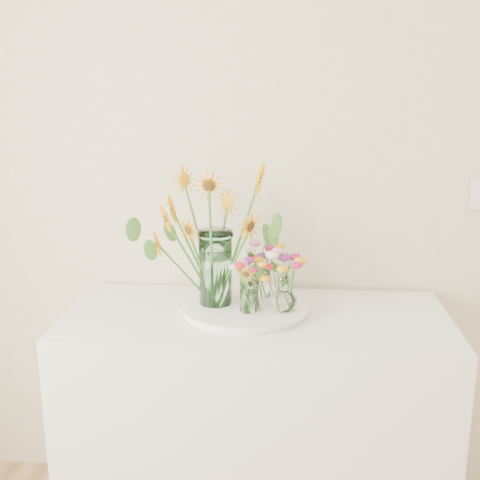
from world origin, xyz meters
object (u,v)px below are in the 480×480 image
at_px(counter, 255,424).
at_px(small_vase_b, 284,294).
at_px(mason_jar, 215,268).
at_px(small_vase_c, 261,281).
at_px(small_vase_a, 249,297).
at_px(tray, 245,308).

height_order(counter, small_vase_b, small_vase_b).
distance_m(counter, mason_jar, 0.63).
xyz_separation_m(mason_jar, small_vase_c, (0.16, 0.09, -0.08)).
bearing_deg(mason_jar, counter, -10.47).
distance_m(counter, small_vase_b, 0.55).
relative_size(small_vase_b, small_vase_c, 1.08).
xyz_separation_m(counter, small_vase_c, (0.01, 0.12, 0.54)).
height_order(counter, small_vase_a, small_vase_a).
distance_m(counter, small_vase_a, 0.53).
relative_size(counter, small_vase_c, 11.36).
bearing_deg(counter, small_vase_a, -119.01).
distance_m(mason_jar, small_vase_c, 0.20).
bearing_deg(small_vase_a, mason_jar, 151.02).
bearing_deg(small_vase_c, counter, -95.63).
xyz_separation_m(small_vase_a, small_vase_c, (0.04, 0.16, 0.01)).
relative_size(mason_jar, small_vase_a, 2.49).
xyz_separation_m(tray, small_vase_a, (0.02, -0.07, 0.07)).
bearing_deg(small_vase_a, counter, 60.99).
relative_size(tray, mason_jar, 1.60).
relative_size(mason_jar, small_vase_b, 2.11).
bearing_deg(small_vase_a, small_vase_b, 7.88).
bearing_deg(tray, mason_jar, -179.73).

